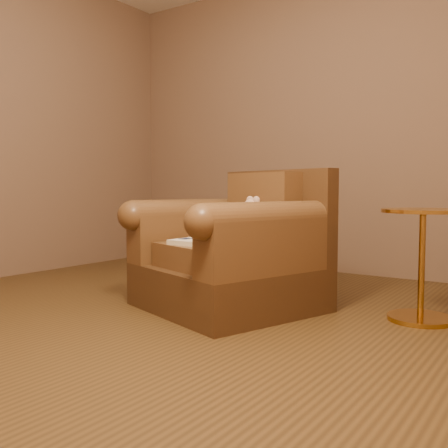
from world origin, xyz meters
The scene contains 6 objects.
floor centered at (0.00, 0.00, 0.00)m, with size 4.00×4.00×0.00m, color #533A1C.
room centered at (0.00, 0.00, 1.71)m, with size 4.02×4.02×2.71m.
armchair centered at (0.21, 0.36, 0.34)m, with size 1.21×1.18×0.87m.
teddy_bear centered at (0.28, 0.42, 0.53)m, with size 0.22×0.25×0.29m.
guidebook centered at (0.16, 0.10, 0.43)m, with size 0.39×0.24×0.03m.
side_table centered at (1.26, 0.69, 0.34)m, with size 0.45×0.45×0.63m.
Camera 1 is at (1.93, -2.24, 0.75)m, focal length 40.00 mm.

